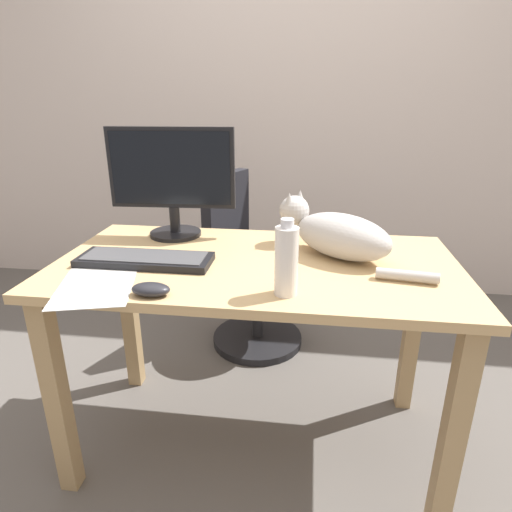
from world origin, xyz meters
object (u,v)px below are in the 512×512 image
keyboard (145,259)px  water_bottle (286,260)px  monitor (172,178)px  cat (337,233)px  office_chair (249,274)px  computer_mouse (151,289)px

keyboard → water_bottle: water_bottle is taller
monitor → water_bottle: monitor is taller
monitor → water_bottle: 0.68m
cat → water_bottle: water_bottle is taller
keyboard → cat: cat is taller
office_chair → keyboard: 0.92m
office_chair → monitor: monitor is taller
keyboard → cat: bearing=14.2°
office_chair → monitor: size_ratio=1.90×
keyboard → computer_mouse: 0.26m
office_chair → keyboard: (-0.23, -0.81, 0.38)m
water_bottle → keyboard: bearing=160.0°
computer_mouse → water_bottle: bearing=8.9°
monitor → cat: monitor is taller
office_chair → monitor: 0.80m
cat → water_bottle: (-0.15, -0.33, 0.02)m
office_chair → cat: (0.40, -0.65, 0.45)m
monitor → computer_mouse: bearing=-79.7°
keyboard → water_bottle: 0.51m
computer_mouse → office_chair: bearing=83.3°
office_chair → water_bottle: 1.11m
office_chair → keyboard: office_chair is taller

